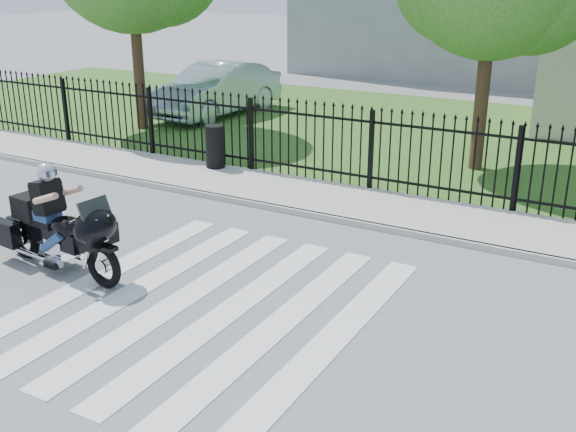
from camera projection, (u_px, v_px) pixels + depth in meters
The scene contains 9 objects.
ground at pixel (205, 305), 9.64m from camera, with size 120.00×120.00×0.00m, color slate.
crosswalk at pixel (205, 305), 9.64m from camera, with size 5.00×5.50×0.01m, color silver, non-canonical shape.
sidewalk at pixel (350, 203), 13.72m from camera, with size 40.00×2.00×0.12m, color #ADAAA3.
curb at pixel (328, 218), 12.90m from camera, with size 40.00×0.12×0.12m, color #ADAAA3.
grass_strip at pixel (450, 137), 19.47m from camera, with size 40.00×12.00×0.02m, color #2E591E.
iron_fence at pixel (371, 152), 14.25m from camera, with size 26.00×0.04×1.80m.
motorcycle_rider at pixel (56, 226), 10.57m from camera, with size 2.72×1.02×1.80m.
parked_car at pixel (216, 90), 22.07m from camera, with size 1.79×5.12×1.69m, color #93A9BA.
litter_bin at pixel (215, 146), 15.86m from camera, with size 0.45×0.45×1.00m, color black.
Camera 1 is at (5.26, -6.93, 4.50)m, focal length 42.00 mm.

